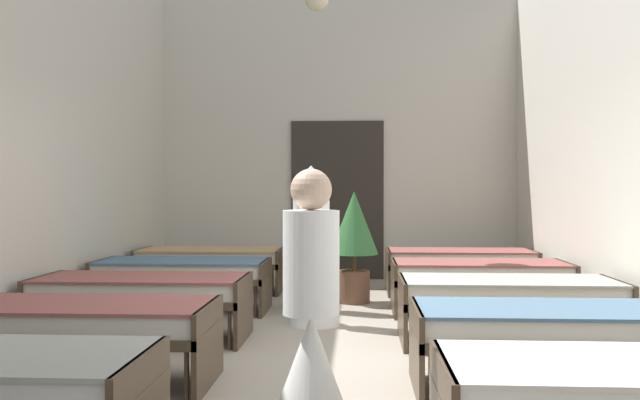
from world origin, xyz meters
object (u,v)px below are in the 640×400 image
bed_left_row_5 (211,259)px  bed_left_row_3 (142,291)px  bed_left_row_4 (183,272)px  nurse_near_aisle (311,346)px  bed_right_row_3 (509,294)px  bed_right_row_2 (556,327)px  nurse_mid_aisle (306,263)px  bed_right_row_5 (460,260)px  nurse_far_aisle (315,272)px  potted_plant (354,234)px  bed_right_row_4 (480,274)px  bed_left_row_2 (76,322)px

bed_left_row_5 → bed_left_row_3: bearing=-90.0°
bed_left_row_4 → nurse_near_aisle: bearing=-66.3°
bed_left_row_3 → bed_right_row_3: bearing=0.0°
bed_right_row_2 → nurse_mid_aisle: size_ratio=1.28×
bed_right_row_5 → nurse_far_aisle: 2.75m
bed_left_row_5 → nurse_far_aisle: nurse_far_aisle is taller
nurse_far_aisle → nurse_mid_aisle: bearing=140.1°
nurse_mid_aisle → potted_plant: size_ratio=1.11×
bed_right_row_2 → bed_right_row_5: 4.30m
bed_right_row_4 → bed_right_row_5: 1.43m
bed_right_row_4 → nurse_near_aisle: size_ratio=1.28×
bed_right_row_5 → bed_left_row_2: bearing=-127.3°
bed_right_row_2 → bed_left_row_5: same height
bed_left_row_2 → bed_right_row_2: same height
bed_left_row_3 → bed_right_row_5: bearing=41.2°
bed_right_row_3 → bed_right_row_4: 1.43m
bed_left_row_2 → bed_right_row_3: same height
bed_left_row_4 → nurse_far_aisle: size_ratio=1.28×
bed_left_row_3 → bed_left_row_5: bearing=90.0°
bed_right_row_3 → bed_right_row_4: same height
bed_left_row_4 → bed_left_row_5: 1.43m
bed_left_row_5 → bed_right_row_5: bearing=0.0°
nurse_mid_aisle → nurse_near_aisle: bearing=18.4°
bed_left_row_3 → nurse_near_aisle: (1.71, -2.46, 0.09)m
bed_right_row_5 → nurse_mid_aisle: (-1.91, -1.27, 0.09)m
nurse_mid_aisle → nurse_far_aisle: size_ratio=1.00×
bed_right_row_2 → nurse_far_aisle: 2.81m
nurse_near_aisle → bed_left_row_5: bearing=40.9°
nurse_far_aisle → nurse_near_aisle: bearing=-46.8°
bed_right_row_3 → bed_right_row_2: bearing=-90.0°
nurse_mid_aisle → bed_left_row_2: bearing=-10.7°
bed_right_row_3 → bed_left_row_5: bearing=138.8°
bed_left_row_4 → nurse_far_aisle: 1.67m
bed_left_row_3 → bed_right_row_4: (3.28, 1.43, 0.00)m
bed_left_row_2 → nurse_far_aisle: 2.67m
bed_right_row_4 → bed_left_row_5: 3.58m
nurse_far_aisle → bed_left_row_5: bearing=165.6°
bed_right_row_2 → bed_right_row_3: size_ratio=1.00×
bed_right_row_5 → nurse_near_aisle: nurse_near_aisle is taller
bed_left_row_4 → potted_plant: potted_plant is taller
nurse_mid_aisle → bed_left_row_4: bearing=-69.7°
bed_right_row_4 → nurse_mid_aisle: bearing=175.2°
bed_right_row_5 → nurse_mid_aisle: nurse_mid_aisle is taller
bed_left_row_5 → bed_right_row_5: size_ratio=1.00×
bed_right_row_3 → bed_right_row_5: 2.87m
nurse_far_aisle → bed_right_row_5: bearing=90.1°
bed_right_row_5 → bed_right_row_2: bearing=-90.0°
bed_right_row_3 → bed_right_row_5: (0.00, 2.87, 0.00)m
bed_left_row_2 → bed_right_row_5: 5.41m
nurse_far_aisle → potted_plant: size_ratio=1.11×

